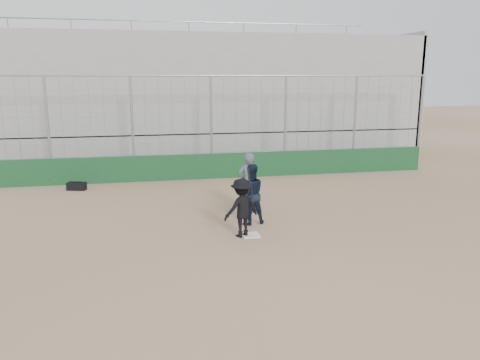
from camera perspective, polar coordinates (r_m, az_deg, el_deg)
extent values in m
plane|color=brown|center=(12.04, 1.34, -6.78)|extent=(90.00, 90.00, 0.00)
cube|color=white|center=(12.03, 1.34, -6.73)|extent=(0.44, 0.44, 0.02)
cube|color=#123B1D|center=(18.58, -3.45, 1.74)|extent=(18.00, 0.25, 1.00)
cylinder|color=gray|center=(18.35, -3.51, 6.35)|extent=(0.10, 0.10, 4.00)
cylinder|color=gray|center=(21.53, 21.10, 6.46)|extent=(0.10, 0.10, 4.00)
cylinder|color=gray|center=(18.24, -3.60, 12.60)|extent=(18.00, 0.07, 0.07)
cube|color=gray|center=(23.38, -5.19, 4.71)|extent=(20.00, 6.70, 1.60)
cube|color=gray|center=(23.16, -5.33, 11.83)|extent=(20.00, 6.70, 4.20)
cube|color=gray|center=(26.23, 17.30, 9.66)|extent=(0.25, 6.70, 6.10)
cylinder|color=gray|center=(26.44, -6.27, 18.63)|extent=(20.00, 0.06, 0.06)
imported|color=black|center=(11.78, 0.19, -3.39)|extent=(1.11, 0.89, 1.50)
cylinder|color=black|center=(11.83, 1.23, -0.44)|extent=(0.07, 0.57, 0.71)
imported|color=black|center=(12.76, 1.31, -3.06)|extent=(0.92, 0.78, 1.10)
sphere|color=maroon|center=(12.65, 1.32, -1.10)|extent=(0.28, 0.28, 0.28)
imported|color=#464D59|center=(13.89, 1.00, -0.68)|extent=(0.70, 0.51, 1.61)
cube|color=black|center=(17.67, -19.30, -0.72)|extent=(0.70, 0.44, 0.28)
cylinder|color=black|center=(17.63, -19.34, -0.21)|extent=(0.42, 0.15, 0.04)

